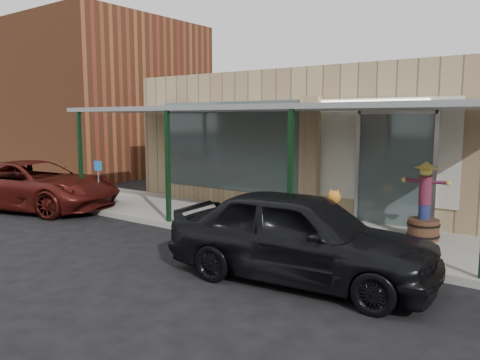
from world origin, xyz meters
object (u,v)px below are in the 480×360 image
Objects in this scene: handicap_sign at (98,177)px; car_maroon at (34,185)px; barrel_scarecrow at (424,213)px; parked_sedan at (300,236)px; barrel_pumpkin at (322,225)px.

handicap_sign is 0.26× the size of car_maroon.
barrel_scarecrow is 0.32× the size of car_maroon.
parked_sedan is (-1.10, -3.59, 0.06)m from barrel_scarecrow.
barrel_scarecrow reaches higher than barrel_pumpkin.
barrel_pumpkin is 7.16m from handicap_sign.
handicap_sign is 0.29× the size of parked_sedan.
barrel_scarecrow is 9.18m from handicap_sign.
car_maroon is at bearing -162.77° from handicap_sign.
handicap_sign is at bearing -166.28° from barrel_scarecrow.
barrel_pumpkin is (-1.89, -1.17, -0.32)m from barrel_scarecrow.
barrel_scarecrow is 3.76m from parked_sedan.
barrel_scarecrow reaches higher than car_maroon.
handicap_sign is (-7.10, -0.66, 0.62)m from barrel_pumpkin.
handicap_sign is 8.08m from parked_sedan.
barrel_scarecrow is 0.36× the size of parked_sedan.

